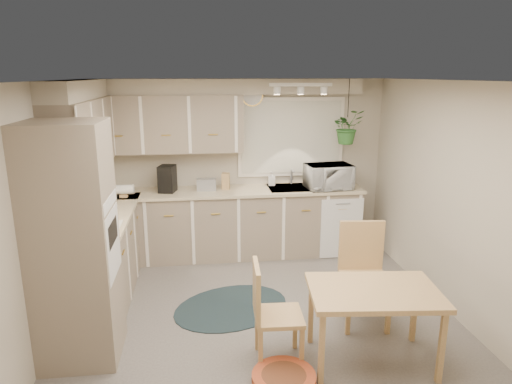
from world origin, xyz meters
TOP-DOWN VIEW (x-y plane):
  - floor at (0.00, 0.00)m, footprint 4.20×4.20m
  - ceiling at (0.00, 0.00)m, footprint 4.20×4.20m
  - wall_back at (0.00, 2.10)m, footprint 4.00×0.04m
  - wall_front at (0.00, -2.10)m, footprint 4.00×0.04m
  - wall_left at (-2.00, 0.00)m, footprint 0.04×4.20m
  - wall_right at (2.00, 0.00)m, footprint 0.04×4.20m
  - base_cab_left at (-1.70, 0.88)m, footprint 0.60×1.85m
  - base_cab_back at (-0.20, 1.80)m, footprint 3.60×0.60m
  - counter_left at (-1.69, 0.88)m, footprint 0.64×1.89m
  - counter_back at (-0.20, 1.79)m, footprint 3.64×0.64m
  - oven_stack at (-1.68, -0.38)m, footprint 0.65×0.65m
  - wall_oven_face at (-1.35, -0.38)m, footprint 0.02×0.56m
  - upper_cab_left at (-1.82, 1.00)m, footprint 0.35×2.00m
  - upper_cab_back at (-1.00, 1.93)m, footprint 2.00×0.35m
  - soffit_left at (-1.85, 1.00)m, footprint 0.30×2.00m
  - soffit_back at (-0.20, 1.95)m, footprint 3.60×0.30m
  - cooktop at (-1.68, 0.30)m, footprint 0.52×0.58m
  - range_hood at (-1.70, 0.30)m, footprint 0.40×0.60m
  - window_blinds at (0.70, 2.07)m, footprint 1.40×0.02m
  - window_frame at (0.70, 2.08)m, footprint 1.50×0.02m
  - sink at (0.70, 1.80)m, footprint 0.70×0.48m
  - dishwasher_front at (1.30, 1.49)m, footprint 0.58×0.02m
  - track_light_bar at (0.70, 1.55)m, footprint 0.80×0.04m
  - wall_clock at (0.15, 2.07)m, footprint 0.30×0.03m
  - dining_table at (0.85, -0.80)m, footprint 1.16×0.84m
  - chair_left at (0.05, -0.69)m, footprint 0.45×0.45m
  - chair_back at (1.00, -0.19)m, footprint 0.53×0.53m
  - braided_rug at (-0.30, 0.30)m, footprint 1.56×1.39m
  - pet_bed at (0.03, -1.06)m, footprint 0.53×0.53m
  - microwave at (1.15, 1.70)m, footprint 0.64×0.40m
  - soap_bottle at (0.41, 1.95)m, footprint 0.11×0.21m
  - hanging_plant at (1.38, 1.70)m, footprint 0.51×0.54m
  - coffee_maker at (-1.02, 1.80)m, footprint 0.25×0.28m
  - toaster at (-0.50, 1.82)m, footprint 0.27×0.16m
  - knife_block at (-0.24, 1.85)m, footprint 0.12×0.12m

SIDE VIEW (x-z plane):
  - floor at x=0.00m, z-range 0.00..0.00m
  - braided_rug at x=-0.30m, z-range 0.00..0.01m
  - pet_bed at x=0.03m, z-range 0.00..0.12m
  - dining_table at x=0.85m, z-range 0.00..0.69m
  - dishwasher_front at x=1.30m, z-range 0.01..0.84m
  - base_cab_left at x=-1.70m, z-range 0.00..0.90m
  - base_cab_back at x=-0.20m, z-range 0.00..0.90m
  - chair_left at x=0.05m, z-range 0.00..0.91m
  - chair_back at x=1.00m, z-range 0.00..1.02m
  - sink at x=0.70m, z-range 0.85..0.95m
  - counter_left at x=-1.69m, z-range 0.90..0.94m
  - counter_back at x=-0.20m, z-range 0.90..0.94m
  - cooktop at x=-1.68m, z-range 0.93..0.95m
  - soap_bottle at x=0.41m, z-range 0.94..1.03m
  - toaster at x=-0.50m, z-range 0.94..1.10m
  - oven_stack at x=-1.68m, z-range 0.00..2.10m
  - wall_oven_face at x=-1.35m, z-range 0.76..1.34m
  - knife_block at x=-0.24m, z-range 0.94..1.16m
  - coffee_maker at x=-1.02m, z-range 0.94..1.29m
  - microwave at x=1.15m, z-range 0.94..1.35m
  - wall_back at x=0.00m, z-range 0.00..2.40m
  - wall_front at x=0.00m, z-range 0.00..2.40m
  - wall_left at x=-2.00m, z-range 0.00..2.40m
  - wall_right at x=2.00m, z-range 0.00..2.40m
  - range_hood at x=-1.70m, z-range 1.33..1.47m
  - window_blinds at x=0.70m, z-range 1.10..2.10m
  - window_frame at x=0.70m, z-range 1.05..2.15m
  - hanging_plant at x=1.38m, z-range 1.55..1.90m
  - upper_cab_left at x=-1.82m, z-range 1.45..2.20m
  - upper_cab_back at x=-1.00m, z-range 1.45..2.20m
  - wall_clock at x=0.15m, z-range 2.03..2.33m
  - soffit_left at x=-1.85m, z-range 2.20..2.40m
  - soffit_back at x=-0.20m, z-range 2.20..2.40m
  - track_light_bar at x=0.70m, z-range 2.31..2.35m
  - ceiling at x=0.00m, z-range 2.40..2.40m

